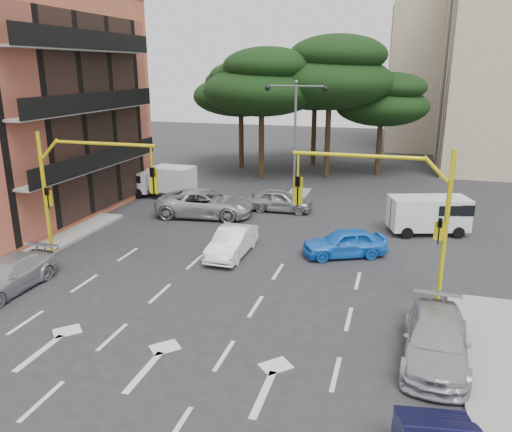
{
  "coord_description": "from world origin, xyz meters",
  "views": [
    {
      "loc": [
        6.84,
        -16.43,
        8.7
      ],
      "look_at": [
        0.14,
        6.37,
        1.6
      ],
      "focal_mm": 35.0,
      "sensor_mm": 36.0,
      "label": 1
    }
  ],
  "objects_px": {
    "car_silver_cross_a": "(205,204)",
    "car_silver_wagon": "(7,276)",
    "car_white_hatch": "(232,242)",
    "car_blue_compact": "(344,243)",
    "signal_mast_right": "(396,204)",
    "street_lamp_center": "(295,119)",
    "signal_mast_left": "(77,181)",
    "box_truck_a": "(163,182)",
    "van_white": "(428,215)",
    "car_silver_cross_b": "(280,200)",
    "car_silver_parked": "(436,340)"
  },
  "relations": [
    {
      "from": "box_truck_a",
      "to": "signal_mast_right",
      "type": "bearing_deg",
      "value": -124.57
    },
    {
      "from": "car_white_hatch",
      "to": "car_silver_cross_b",
      "type": "distance_m",
      "value": 8.16
    },
    {
      "from": "car_silver_cross_b",
      "to": "van_white",
      "type": "height_order",
      "value": "van_white"
    },
    {
      "from": "car_blue_compact",
      "to": "car_silver_parked",
      "type": "xyz_separation_m",
      "value": [
        3.74,
        -8.14,
        0.0
      ]
    },
    {
      "from": "car_white_hatch",
      "to": "car_blue_compact",
      "type": "height_order",
      "value": "car_blue_compact"
    },
    {
      "from": "street_lamp_center",
      "to": "van_white",
      "type": "xyz_separation_m",
      "value": [
        8.5,
        -5.0,
        -4.4
      ]
    },
    {
      "from": "box_truck_a",
      "to": "signal_mast_left",
      "type": "bearing_deg",
      "value": -167.56
    },
    {
      "from": "signal_mast_left",
      "to": "box_truck_a",
      "type": "height_order",
      "value": "signal_mast_left"
    },
    {
      "from": "signal_mast_left",
      "to": "car_silver_cross_b",
      "type": "relative_size",
      "value": 1.47
    },
    {
      "from": "signal_mast_right",
      "to": "car_blue_compact",
      "type": "height_order",
      "value": "signal_mast_right"
    },
    {
      "from": "car_white_hatch",
      "to": "car_silver_cross_b",
      "type": "bearing_deg",
      "value": 88.1
    },
    {
      "from": "car_silver_wagon",
      "to": "signal_mast_left",
      "type": "bearing_deg",
      "value": 71.42
    },
    {
      "from": "car_white_hatch",
      "to": "car_silver_parked",
      "type": "relative_size",
      "value": 0.87
    },
    {
      "from": "signal_mast_right",
      "to": "street_lamp_center",
      "type": "relative_size",
      "value": 0.77
    },
    {
      "from": "car_silver_cross_b",
      "to": "box_truck_a",
      "type": "distance_m",
      "value": 8.64
    },
    {
      "from": "signal_mast_left",
      "to": "car_silver_wagon",
      "type": "distance_m",
      "value": 4.88
    },
    {
      "from": "car_silver_cross_a",
      "to": "car_silver_cross_b",
      "type": "distance_m",
      "value": 4.74
    },
    {
      "from": "car_white_hatch",
      "to": "van_white",
      "type": "xyz_separation_m",
      "value": [
        9.1,
        6.16,
        0.36
      ]
    },
    {
      "from": "street_lamp_center",
      "to": "box_truck_a",
      "type": "xyz_separation_m",
      "value": [
        -8.8,
        -2.0,
        -4.32
      ]
    },
    {
      "from": "signal_mast_right",
      "to": "car_silver_cross_b",
      "type": "relative_size",
      "value": 1.47
    },
    {
      "from": "car_white_hatch",
      "to": "box_truck_a",
      "type": "xyz_separation_m",
      "value": [
        -8.2,
        9.16,
        0.44
      ]
    },
    {
      "from": "signal_mast_right",
      "to": "car_silver_wagon",
      "type": "relative_size",
      "value": 1.32
    },
    {
      "from": "street_lamp_center",
      "to": "car_white_hatch",
      "type": "height_order",
      "value": "street_lamp_center"
    },
    {
      "from": "car_silver_wagon",
      "to": "car_silver_parked",
      "type": "distance_m",
      "value": 16.31
    },
    {
      "from": "signal_mast_right",
      "to": "box_truck_a",
      "type": "xyz_separation_m",
      "value": [
        -15.6,
        12.01,
        -2.77
      ]
    },
    {
      "from": "street_lamp_center",
      "to": "signal_mast_left",
      "type": "bearing_deg",
      "value": -115.91
    },
    {
      "from": "car_silver_cross_b",
      "to": "car_silver_parked",
      "type": "distance_m",
      "value": 17.16
    },
    {
      "from": "car_white_hatch",
      "to": "box_truck_a",
      "type": "bearing_deg",
      "value": 132.55
    },
    {
      "from": "signal_mast_left",
      "to": "car_silver_cross_b",
      "type": "height_order",
      "value": "signal_mast_left"
    },
    {
      "from": "signal_mast_left",
      "to": "box_truck_a",
      "type": "relative_size",
      "value": 1.33
    },
    {
      "from": "street_lamp_center",
      "to": "car_silver_cross_a",
      "type": "height_order",
      "value": "street_lamp_center"
    },
    {
      "from": "signal_mast_left",
      "to": "car_silver_cross_b",
      "type": "bearing_deg",
      "value": 59.16
    },
    {
      "from": "car_blue_compact",
      "to": "car_silver_wagon",
      "type": "height_order",
      "value": "car_blue_compact"
    },
    {
      "from": "car_silver_parked",
      "to": "box_truck_a",
      "type": "xyz_separation_m",
      "value": [
        -17.12,
        15.88,
        0.43
      ]
    },
    {
      "from": "car_white_hatch",
      "to": "car_silver_cross_a",
      "type": "xyz_separation_m",
      "value": [
        -3.7,
        5.73,
        0.14
      ]
    },
    {
      "from": "signal_mast_right",
      "to": "van_white",
      "type": "bearing_deg",
      "value": 79.34
    },
    {
      "from": "van_white",
      "to": "car_white_hatch",
      "type": "bearing_deg",
      "value": -73.75
    },
    {
      "from": "car_silver_cross_a",
      "to": "car_silver_wagon",
      "type": "bearing_deg",
      "value": 155.95
    },
    {
      "from": "box_truck_a",
      "to": "car_blue_compact",
      "type": "bearing_deg",
      "value": -117.04
    },
    {
      "from": "van_white",
      "to": "signal_mast_left",
      "type": "bearing_deg",
      "value": -77.33
    },
    {
      "from": "car_white_hatch",
      "to": "street_lamp_center",
      "type": "bearing_deg",
      "value": 87.62
    },
    {
      "from": "car_blue_compact",
      "to": "car_silver_cross_b",
      "type": "bearing_deg",
      "value": -169.72
    },
    {
      "from": "street_lamp_center",
      "to": "car_silver_cross_a",
      "type": "bearing_deg",
      "value": -128.4
    },
    {
      "from": "car_white_hatch",
      "to": "car_silver_cross_b",
      "type": "height_order",
      "value": "car_silver_cross_b"
    },
    {
      "from": "car_silver_cross_a",
      "to": "van_white",
      "type": "relative_size",
      "value": 1.41
    },
    {
      "from": "car_blue_compact",
      "to": "van_white",
      "type": "bearing_deg",
      "value": 115.14
    },
    {
      "from": "street_lamp_center",
      "to": "van_white",
      "type": "relative_size",
      "value": 1.89
    },
    {
      "from": "signal_mast_right",
      "to": "car_silver_cross_a",
      "type": "height_order",
      "value": "signal_mast_right"
    },
    {
      "from": "car_white_hatch",
      "to": "signal_mast_right",
      "type": "bearing_deg",
      "value": -20.36
    },
    {
      "from": "street_lamp_center",
      "to": "car_silver_cross_a",
      "type": "relative_size",
      "value": 1.34
    }
  ]
}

